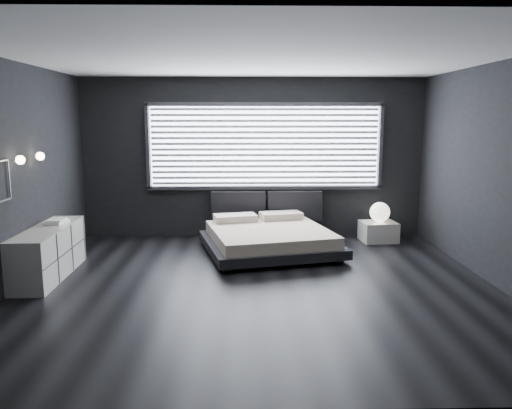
{
  "coord_description": "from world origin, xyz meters",
  "views": [
    {
      "loc": [
        -0.17,
        -6.06,
        2.1
      ],
      "look_at": [
        0.0,
        0.85,
        0.9
      ],
      "focal_mm": 35.0,
      "sensor_mm": 36.0,
      "label": 1
    }
  ],
  "objects": [
    {
      "name": "nightstand",
      "position": [
        2.15,
        2.28,
        0.17
      ],
      "size": [
        0.63,
        0.54,
        0.34
      ],
      "primitive_type": "cube",
      "rotation": [
        0.0,
        0.0,
        0.1
      ],
      "color": "beige",
      "rests_on": "ground"
    },
    {
      "name": "wall_art_lower",
      "position": [
        -2.98,
        -0.3,
        1.38
      ],
      "size": [
        0.01,
        0.48,
        0.48
      ],
      "color": "#47474C",
      "rests_on": "ground"
    },
    {
      "name": "book_stack",
      "position": [
        -2.76,
        0.74,
        0.7
      ],
      "size": [
        0.28,
        0.35,
        0.06
      ],
      "color": "white",
      "rests_on": "dresser"
    },
    {
      "name": "orb_lamp",
      "position": [
        2.16,
        2.28,
        0.51
      ],
      "size": [
        0.34,
        0.34,
        0.34
      ],
      "primitive_type": "sphere",
      "color": "white",
      "rests_on": "nightstand"
    },
    {
      "name": "headboard",
      "position": [
        0.23,
        2.64,
        0.57
      ],
      "size": [
        1.96,
        0.16,
        0.52
      ],
      "color": "black",
      "rests_on": "ground"
    },
    {
      "name": "dresser",
      "position": [
        -2.78,
        0.45,
        0.33
      ],
      "size": [
        0.49,
        1.67,
        0.67
      ],
      "color": "beige",
      "rests_on": "ground"
    },
    {
      "name": "window",
      "position": [
        0.2,
        2.7,
        1.61
      ],
      "size": [
        4.14,
        0.09,
        1.52
      ],
      "color": "white",
      "rests_on": "ground"
    },
    {
      "name": "room",
      "position": [
        0.0,
        0.0,
        1.4
      ],
      "size": [
        6.04,
        6.0,
        2.8
      ],
      "color": "black",
      "rests_on": "ground"
    },
    {
      "name": "bed",
      "position": [
        0.22,
        1.59,
        0.24
      ],
      "size": [
        2.33,
        2.27,
        0.51
      ],
      "color": "black",
      "rests_on": "ground"
    },
    {
      "name": "sconce_near",
      "position": [
        -2.88,
        0.05,
        1.6
      ],
      "size": [
        0.18,
        0.11,
        0.11
      ],
      "color": "silver",
      "rests_on": "ground"
    },
    {
      "name": "sconce_far",
      "position": [
        -2.88,
        0.65,
        1.6
      ],
      "size": [
        0.18,
        0.11,
        0.11
      ],
      "color": "silver",
      "rests_on": "ground"
    }
  ]
}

